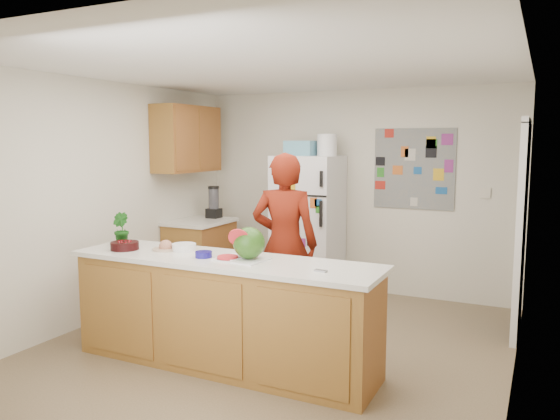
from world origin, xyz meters
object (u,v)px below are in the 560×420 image
at_px(refrigerator, 308,225).
at_px(watermelon, 249,243).
at_px(person, 285,244).
at_px(cherry_bowl, 125,246).

bearing_deg(refrigerator, watermelon, -78.33).
height_order(refrigerator, person, person).
height_order(refrigerator, cherry_bowl, refrigerator).
height_order(watermelon, cherry_bowl, watermelon).
distance_m(watermelon, cherry_bowl, 1.21).
relative_size(watermelon, cherry_bowl, 1.05).
bearing_deg(watermelon, person, 97.31).
relative_size(refrigerator, watermelon, 6.60).
bearing_deg(cherry_bowl, person, 43.08).
height_order(person, watermelon, person).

